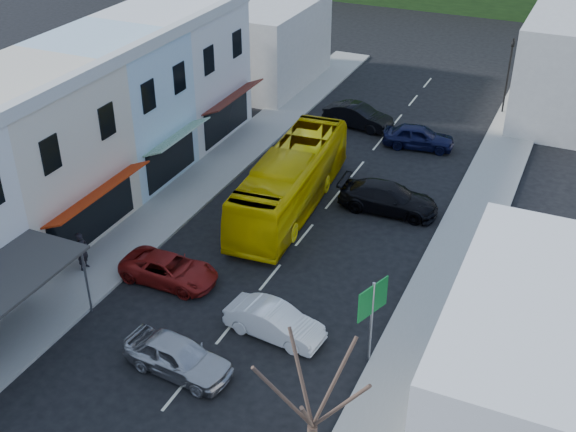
{
  "coord_description": "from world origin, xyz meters",
  "views": [
    {
      "loc": [
        11.88,
        -20.37,
        19.36
      ],
      "look_at": [
        0.0,
        6.0,
        2.2
      ],
      "focal_mm": 45.0,
      "sensor_mm": 36.0,
      "label": 1
    }
  ],
  "objects_px": {
    "car_white": "(274,322)",
    "street_tree": "(312,426)",
    "car_red": "(169,268)",
    "traffic_signal": "(508,77)",
    "car_silver": "(178,357)",
    "direction_sign": "(371,323)",
    "bus": "(291,182)",
    "pedestrian_left": "(83,253)"
  },
  "relations": [
    {
      "from": "car_red",
      "to": "car_silver",
      "type": "bearing_deg",
      "value": -144.62
    },
    {
      "from": "traffic_signal",
      "to": "car_red",
      "type": "bearing_deg",
      "value": 78.67
    },
    {
      "from": "car_white",
      "to": "street_tree",
      "type": "bearing_deg",
      "value": -141.77
    },
    {
      "from": "traffic_signal",
      "to": "street_tree",
      "type": "bearing_deg",
      "value": 100.55
    },
    {
      "from": "bus",
      "to": "car_silver",
      "type": "relative_size",
      "value": 2.64
    },
    {
      "from": "car_red",
      "to": "car_white",
      "type": "bearing_deg",
      "value": -104.05
    },
    {
      "from": "car_red",
      "to": "pedestrian_left",
      "type": "xyz_separation_m",
      "value": [
        -4.03,
        -0.94,
        0.3
      ]
    },
    {
      "from": "car_red",
      "to": "traffic_signal",
      "type": "bearing_deg",
      "value": -21.53
    },
    {
      "from": "car_white",
      "to": "pedestrian_left",
      "type": "height_order",
      "value": "pedestrian_left"
    },
    {
      "from": "car_red",
      "to": "traffic_signal",
      "type": "relative_size",
      "value": 0.87
    },
    {
      "from": "direction_sign",
      "to": "traffic_signal",
      "type": "xyz_separation_m",
      "value": [
        0.34,
        27.63,
        0.78
      ]
    },
    {
      "from": "car_red",
      "to": "street_tree",
      "type": "distance_m",
      "value": 14.1
    },
    {
      "from": "pedestrian_left",
      "to": "street_tree",
      "type": "distance_m",
      "value": 16.82
    },
    {
      "from": "car_silver",
      "to": "traffic_signal",
      "type": "xyz_separation_m",
      "value": [
        6.8,
        31.2,
        1.95
      ]
    },
    {
      "from": "direction_sign",
      "to": "car_white",
      "type": "bearing_deg",
      "value": -157.82
    },
    {
      "from": "car_silver",
      "to": "direction_sign",
      "type": "distance_m",
      "value": 7.48
    },
    {
      "from": "bus",
      "to": "car_red",
      "type": "relative_size",
      "value": 2.52
    },
    {
      "from": "bus",
      "to": "pedestrian_left",
      "type": "relative_size",
      "value": 6.82
    },
    {
      "from": "car_white",
      "to": "street_tree",
      "type": "height_order",
      "value": "street_tree"
    },
    {
      "from": "car_silver",
      "to": "traffic_signal",
      "type": "bearing_deg",
      "value": -6.7
    },
    {
      "from": "bus",
      "to": "street_tree",
      "type": "bearing_deg",
      "value": -68.29
    },
    {
      "from": "bus",
      "to": "street_tree",
      "type": "height_order",
      "value": "street_tree"
    },
    {
      "from": "car_red",
      "to": "street_tree",
      "type": "height_order",
      "value": "street_tree"
    },
    {
      "from": "direction_sign",
      "to": "car_silver",
      "type": "bearing_deg",
      "value": -130.88
    },
    {
      "from": "car_red",
      "to": "traffic_signal",
      "type": "distance_m",
      "value": 28.3
    },
    {
      "from": "car_silver",
      "to": "car_red",
      "type": "height_order",
      "value": "same"
    },
    {
      "from": "car_white",
      "to": "traffic_signal",
      "type": "height_order",
      "value": "traffic_signal"
    },
    {
      "from": "pedestrian_left",
      "to": "street_tree",
      "type": "relative_size",
      "value": 0.22
    },
    {
      "from": "car_white",
      "to": "pedestrian_left",
      "type": "relative_size",
      "value": 2.59
    },
    {
      "from": "car_silver",
      "to": "direction_sign",
      "type": "relative_size",
      "value": 1.18
    },
    {
      "from": "pedestrian_left",
      "to": "traffic_signal",
      "type": "xyz_separation_m",
      "value": [
        14.34,
        27.23,
        1.65
      ]
    },
    {
      "from": "car_silver",
      "to": "traffic_signal",
      "type": "relative_size",
      "value": 0.83
    },
    {
      "from": "street_tree",
      "to": "traffic_signal",
      "type": "bearing_deg",
      "value": 90.47
    },
    {
      "from": "bus",
      "to": "car_white",
      "type": "relative_size",
      "value": 2.64
    },
    {
      "from": "car_silver",
      "to": "car_white",
      "type": "xyz_separation_m",
      "value": [
        2.45,
        3.44,
        0.0
      ]
    },
    {
      "from": "car_silver",
      "to": "pedestrian_left",
      "type": "distance_m",
      "value": 8.52
    },
    {
      "from": "bus",
      "to": "car_red",
      "type": "bearing_deg",
      "value": -109.3
    },
    {
      "from": "traffic_signal",
      "to": "bus",
      "type": "bearing_deg",
      "value": 75.87
    },
    {
      "from": "bus",
      "to": "car_white",
      "type": "distance_m",
      "value": 10.58
    },
    {
      "from": "traffic_signal",
      "to": "car_white",
      "type": "bearing_deg",
      "value": 91.18
    },
    {
      "from": "bus",
      "to": "direction_sign",
      "type": "xyz_separation_m",
      "value": [
        7.71,
        -9.74,
        0.32
      ]
    },
    {
      "from": "bus",
      "to": "pedestrian_left",
      "type": "bearing_deg",
      "value": -128.2
    }
  ]
}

